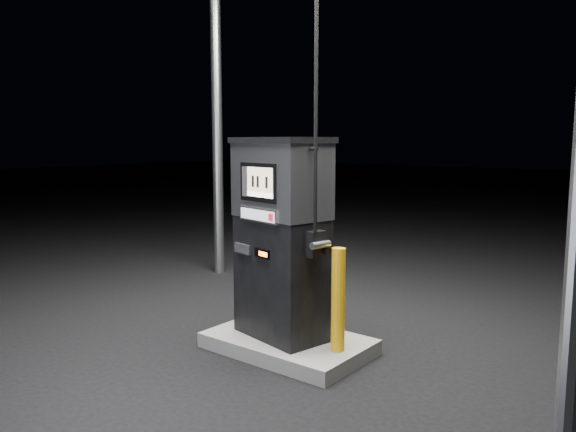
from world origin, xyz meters
The scene contains 5 objects.
ground centered at (0.00, 0.00, 0.00)m, with size 80.00×80.00×0.00m, color black.
pump_island centered at (0.00, 0.00, 0.07)m, with size 1.60×1.00×0.15m, color slate.
fuel_dispenser centered at (-0.07, -0.02, 1.18)m, with size 1.15×0.78×4.15m.
bollard_left centered at (-0.55, 0.05, 0.58)m, with size 0.11×0.11×0.86m, color orange.
bollard_right centered at (0.60, -0.01, 0.64)m, with size 0.13×0.13×0.98m, color orange.
Camera 1 is at (3.39, -4.29, 2.12)m, focal length 35.00 mm.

